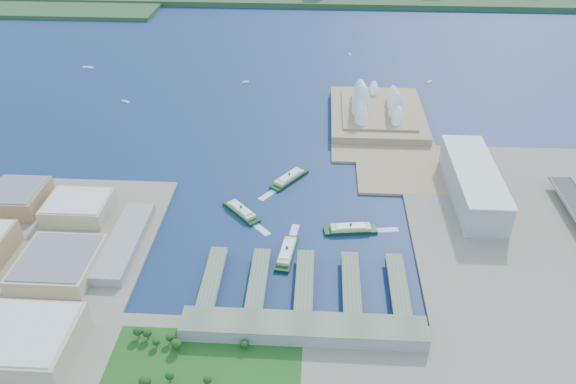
# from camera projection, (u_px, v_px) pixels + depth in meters

# --- Properties ---
(ground) EXTENTS (3000.00, 3000.00, 0.00)m
(ground) POSITION_uv_depth(u_px,v_px,m) (293.00, 236.00, 573.83)
(ground) COLOR #0F1B46
(ground) RESTS_ON ground
(west_land) EXTENTS (220.00, 390.00, 3.00)m
(west_land) POSITION_uv_depth(u_px,v_px,m) (6.00, 296.00, 497.70)
(west_land) COLOR gray
(west_land) RESTS_ON ground
(east_land) EXTENTS (240.00, 500.00, 3.00)m
(east_land) POSITION_uv_depth(u_px,v_px,m) (549.00, 277.00, 519.28)
(east_land) COLOR gray
(east_land) RESTS_ON ground
(peninsula) EXTENTS (135.00, 220.00, 3.00)m
(peninsula) POSITION_uv_depth(u_px,v_px,m) (379.00, 124.00, 784.94)
(peninsula) COLOR #9D7A55
(peninsula) RESTS_ON ground
(opera_house) EXTENTS (134.00, 180.00, 58.00)m
(opera_house) POSITION_uv_depth(u_px,v_px,m) (378.00, 98.00, 785.10)
(opera_house) COLOR white
(opera_house) RESTS_ON peninsula
(toaster_building) EXTENTS (45.00, 155.00, 35.00)m
(toaster_building) POSITION_uv_depth(u_px,v_px,m) (473.00, 183.00, 619.77)
(toaster_building) COLOR #99999E
(toaster_building) RESTS_ON east_land
(west_buildings) EXTENTS (200.00, 280.00, 27.00)m
(west_buildings) POSITION_uv_depth(u_px,v_px,m) (20.00, 258.00, 518.75)
(west_buildings) COLOR #A27C51
(west_buildings) RESTS_ON west_land
(ferry_wharves) EXTENTS (184.00, 90.00, 9.30)m
(ferry_wharves) POSITION_uv_depth(u_px,v_px,m) (304.00, 283.00, 507.91)
(ferry_wharves) COLOR #5C674E
(ferry_wharves) RESTS_ON ground
(terminal_building) EXTENTS (200.00, 28.00, 12.00)m
(terminal_building) POSITION_uv_depth(u_px,v_px,m) (303.00, 329.00, 455.34)
(terminal_building) COLOR gray
(terminal_building) RESTS_ON south_land
(park) EXTENTS (150.00, 110.00, 16.00)m
(park) POSITION_uv_depth(u_px,v_px,m) (199.00, 379.00, 412.01)
(park) COLOR #194714
(park) RESTS_ON south_land
(ferry_a) EXTENTS (45.51, 48.31, 10.01)m
(ferry_a) POSITION_uv_depth(u_px,v_px,m) (241.00, 210.00, 604.03)
(ferry_a) COLOR #0D3414
(ferry_a) RESTS_ON ground
(ferry_b) EXTENTS (44.54, 54.54, 10.71)m
(ferry_b) POSITION_uv_depth(u_px,v_px,m) (289.00, 177.00, 659.96)
(ferry_b) COLOR #0D3414
(ferry_b) RESTS_ON ground
(ferry_c) EXTENTS (20.94, 56.24, 10.38)m
(ferry_c) POSITION_uv_depth(u_px,v_px,m) (287.00, 251.00, 545.37)
(ferry_c) COLOR #0D3414
(ferry_c) RESTS_ON ground
(ferry_d) EXTENTS (55.84, 20.90, 10.30)m
(ferry_d) POSITION_uv_depth(u_px,v_px,m) (351.00, 227.00, 577.02)
(ferry_d) COLOR #0D3414
(ferry_d) RESTS_ON ground
(boat_a) EXTENTS (13.99, 9.27, 2.68)m
(boat_a) POSITION_uv_depth(u_px,v_px,m) (125.00, 101.00, 850.95)
(boat_a) COLOR white
(boat_a) RESTS_ON ground
(boat_b) EXTENTS (10.76, 6.63, 2.74)m
(boat_b) POSITION_uv_depth(u_px,v_px,m) (246.00, 82.00, 915.32)
(boat_b) COLOR white
(boat_b) RESTS_ON ground
(boat_c) EXTENTS (8.80, 10.91, 2.47)m
(boat_c) POSITION_uv_depth(u_px,v_px,m) (429.00, 82.00, 916.59)
(boat_c) COLOR white
(boat_c) RESTS_ON ground
(boat_d) EXTENTS (18.42, 4.53, 3.09)m
(boat_d) POSITION_uv_depth(u_px,v_px,m) (88.00, 67.00, 970.58)
(boat_d) COLOR white
(boat_d) RESTS_ON ground
(boat_e) EXTENTS (6.75, 10.44, 2.45)m
(boat_e) POSITION_uv_depth(u_px,v_px,m) (350.00, 54.00, 1026.47)
(boat_e) COLOR white
(boat_e) RESTS_ON ground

